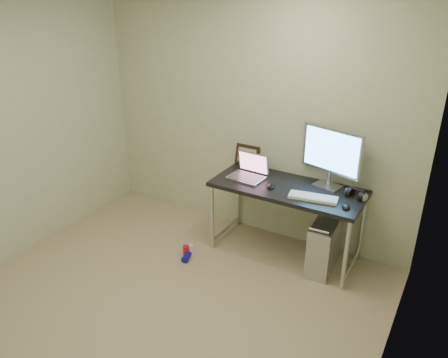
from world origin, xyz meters
TOP-DOWN VIEW (x-y plane):
  - floor at (0.00, 0.00)m, footprint 3.50×3.50m
  - wall_back at (0.00, 1.75)m, footprint 3.50×0.02m
  - wall_right at (1.75, 0.00)m, footprint 0.02×3.50m
  - desk at (0.58, 1.43)m, footprint 1.45×0.63m
  - tower_computer at (1.00, 1.38)m, footprint 0.24×0.49m
  - cable_a at (0.95, 1.70)m, footprint 0.01×0.16m
  - cable_b at (1.04, 1.68)m, footprint 0.02×0.11m
  - can_red at (-0.24, 0.87)m, footprint 0.08×0.08m
  - can_white at (-0.22, 0.91)m, footprint 0.08×0.08m
  - can_blue at (-0.21, 0.82)m, footprint 0.10×0.14m
  - laptop at (0.15, 1.44)m, footprint 0.36×0.30m
  - monitor at (0.91, 1.63)m, footprint 0.60×0.24m
  - keyboard at (0.88, 1.31)m, footprint 0.45×0.21m
  - mouse_right at (1.18, 1.28)m, footprint 0.10×0.13m
  - mouse_left at (0.45, 1.33)m, footprint 0.10×0.13m
  - headphones at (1.20, 1.52)m, footprint 0.20×0.12m
  - picture_frame at (-0.01, 1.73)m, footprint 0.27×0.08m
  - webcam at (0.21, 1.70)m, footprint 0.04×0.03m

SIDE VIEW (x-z plane):
  - floor at x=0.00m, z-range 0.00..0.00m
  - can_blue at x=-0.21m, z-range 0.00..0.07m
  - can_white at x=-0.22m, z-range 0.00..0.12m
  - can_red at x=-0.24m, z-range 0.00..0.12m
  - tower_computer at x=1.00m, z-range -0.01..0.52m
  - cable_b at x=1.04m, z-range 0.02..0.74m
  - cable_a at x=0.95m, z-range 0.06..0.74m
  - desk at x=0.58m, z-range 0.29..1.04m
  - keyboard at x=0.88m, z-range 0.75..0.78m
  - mouse_right at x=1.18m, z-range 0.75..0.79m
  - mouse_left at x=0.45m, z-range 0.75..0.79m
  - headphones at x=1.20m, z-range 0.72..0.84m
  - laptop at x=0.15m, z-range 0.69..0.92m
  - webcam at x=0.21m, z-range 0.78..0.91m
  - picture_frame at x=-0.01m, z-range 0.75..0.97m
  - monitor at x=0.91m, z-range 0.80..1.38m
  - wall_back at x=0.00m, z-range 0.00..2.50m
  - wall_right at x=1.75m, z-range 0.00..2.50m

